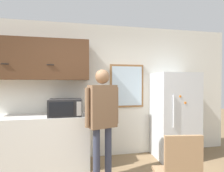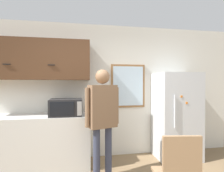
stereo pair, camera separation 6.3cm
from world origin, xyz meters
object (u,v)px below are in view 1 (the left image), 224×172
at_px(chair, 179,172).
at_px(microwave, 65,107).
at_px(refrigerator, 175,115).
at_px(person, 102,112).

bearing_deg(chair, microwave, -39.95).
bearing_deg(chair, refrigerator, -110.87).
xyz_separation_m(microwave, chair, (1.29, -1.46, -0.55)).
bearing_deg(person, microwave, 125.66).
distance_m(microwave, refrigerator, 2.16).
height_order(microwave, person, person).
xyz_separation_m(person, refrigerator, (1.55, 0.49, -0.20)).
distance_m(person, chair, 1.34).
xyz_separation_m(person, chair, (0.69, -1.02, -0.52)).
bearing_deg(microwave, refrigerator, 1.43).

